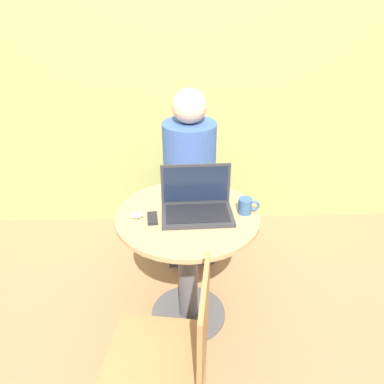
# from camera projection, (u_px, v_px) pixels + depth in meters

# --- Properties ---
(ground_plane) EXTENTS (12.00, 12.00, 0.00)m
(ground_plane) POSITION_uv_depth(u_px,v_px,m) (188.00, 314.00, 2.28)
(ground_plane) COLOR #9E704C
(back_wall) EXTENTS (7.00, 0.05, 2.60)m
(back_wall) POSITION_uv_depth(u_px,v_px,m) (184.00, 60.00, 2.63)
(back_wall) COLOR #939956
(back_wall) RESTS_ON ground_plane
(round_table) EXTENTS (0.75, 0.75, 0.73)m
(round_table) POSITION_uv_depth(u_px,v_px,m) (188.00, 249.00, 2.04)
(round_table) COLOR #4C4C51
(round_table) RESTS_ON ground_plane
(laptop) EXTENTS (0.37, 0.24, 0.24)m
(laptop) POSITION_uv_depth(u_px,v_px,m) (197.00, 204.00, 1.91)
(laptop) COLOR #2D2D33
(laptop) RESTS_ON round_table
(cell_phone) EXTENTS (0.06, 0.11, 0.02)m
(cell_phone) POSITION_uv_depth(u_px,v_px,m) (152.00, 218.00, 1.88)
(cell_phone) COLOR black
(cell_phone) RESTS_ON round_table
(computer_mouse) EXTENTS (0.06, 0.04, 0.03)m
(computer_mouse) POSITION_uv_depth(u_px,v_px,m) (137.00, 215.00, 1.89)
(computer_mouse) COLOR #B2B2B7
(computer_mouse) RESTS_ON round_table
(coffee_cup) EXTENTS (0.11, 0.07, 0.08)m
(coffee_cup) POSITION_uv_depth(u_px,v_px,m) (246.00, 206.00, 1.92)
(coffee_cup) COLOR #335684
(coffee_cup) RESTS_ON round_table
(chair_empty) EXTENTS (0.45, 0.45, 0.85)m
(chair_empty) POSITION_uv_depth(u_px,v_px,m) (172.00, 357.00, 1.51)
(chair_empty) COLOR #9E7042
(chair_empty) RESTS_ON ground_plane
(person_seated) EXTENTS (0.37, 0.54, 1.23)m
(person_seated) POSITION_uv_depth(u_px,v_px,m) (189.00, 191.00, 2.58)
(person_seated) COLOR #3D4766
(person_seated) RESTS_ON ground_plane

